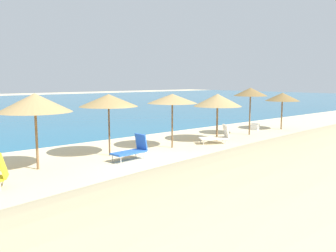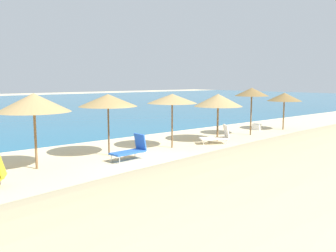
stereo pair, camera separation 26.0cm
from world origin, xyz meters
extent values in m
plane|color=beige|center=(0.00, 0.00, 0.00)|extent=(160.00, 160.00, 0.00)
cylinder|color=brown|center=(-4.11, 2.41, 1.14)|extent=(0.09, 0.09, 2.28)
cone|color=tan|center=(-4.11, 2.41, 2.47)|extent=(2.67, 2.67, 0.68)
cylinder|color=brown|center=(-0.82, 2.75, 1.15)|extent=(0.07, 0.07, 2.30)
cone|color=#9E7F4C|center=(-0.82, 2.75, 2.42)|extent=(2.53, 2.53, 0.53)
cylinder|color=brown|center=(2.45, 2.29, 1.16)|extent=(0.08, 0.08, 2.32)
cone|color=tan|center=(2.45, 2.29, 2.40)|extent=(2.41, 2.41, 0.45)
cylinder|color=brown|center=(5.66, 2.21, 1.01)|extent=(0.10, 0.10, 2.02)
cone|color=tan|center=(5.66, 2.21, 2.21)|extent=(2.62, 2.62, 0.67)
cylinder|color=brown|center=(8.70, 2.29, 1.25)|extent=(0.08, 0.08, 2.49)
cone|color=olive|center=(8.70, 2.29, 2.59)|extent=(2.01, 2.01, 0.49)
cylinder|color=brown|center=(12.26, 2.29, 1.03)|extent=(0.09, 0.09, 2.06)
cone|color=olive|center=(12.26, 2.29, 2.18)|extent=(2.24, 2.24, 0.55)
cube|color=blue|center=(-0.75, 1.39, 0.33)|extent=(1.50, 0.76, 0.07)
cube|color=blue|center=(-0.06, 1.45, 0.68)|extent=(0.23, 0.66, 0.70)
cylinder|color=silver|center=(-1.38, 1.62, 0.15)|extent=(0.04, 0.04, 0.30)
cylinder|color=silver|center=(-1.34, 1.07, 0.15)|extent=(0.04, 0.04, 0.30)
cylinder|color=silver|center=(-0.15, 1.72, 0.15)|extent=(0.04, 0.04, 0.30)
cylinder|color=silver|center=(-0.11, 1.17, 0.15)|extent=(0.04, 0.04, 0.30)
cube|color=yellow|center=(-5.77, 0.80, 0.69)|extent=(0.48, 0.66, 0.73)
cylinder|color=silver|center=(-5.72, 1.06, 0.14)|extent=(0.04, 0.04, 0.28)
cube|color=white|center=(4.79, 1.69, 0.28)|extent=(1.56, 1.29, 0.07)
cube|color=white|center=(5.36, 1.34, 0.63)|extent=(0.49, 0.65, 0.71)
cylinder|color=silver|center=(4.41, 2.24, 0.12)|extent=(0.04, 0.04, 0.24)
cylinder|color=silver|center=(4.13, 1.76, 0.12)|extent=(0.04, 0.04, 0.24)
cylinder|color=silver|center=(5.45, 1.62, 0.12)|extent=(0.04, 0.04, 0.24)
cylinder|color=silver|center=(5.16, 1.14, 0.12)|extent=(0.04, 0.04, 0.24)
cube|color=white|center=(10.85, 3.38, 0.20)|extent=(0.45, 0.58, 0.39)
camera|label=1|loc=(-8.81, -10.34, 3.28)|focal=37.59mm
camera|label=2|loc=(-8.61, -10.51, 3.28)|focal=37.59mm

